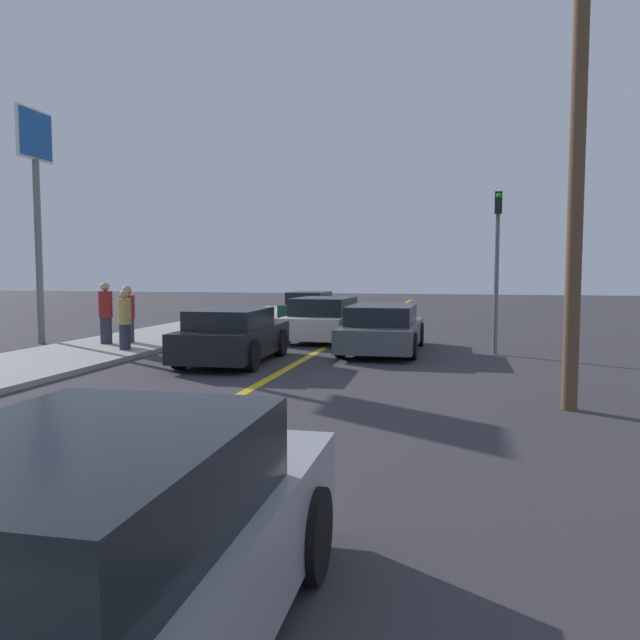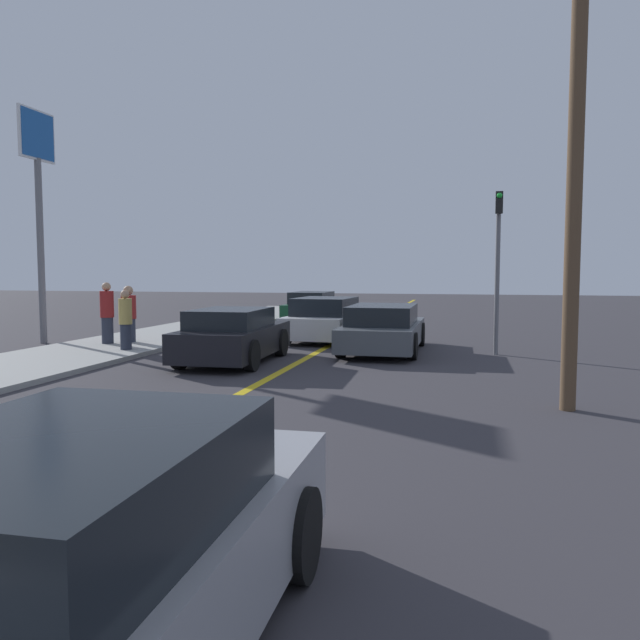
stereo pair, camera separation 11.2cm
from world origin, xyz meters
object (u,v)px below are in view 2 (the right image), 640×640
traffic_light (498,256)px  roadside_sign (38,176)px  car_parked_left_lot (326,320)px  pedestrian_far_standing (107,313)px  utility_pole (575,158)px  car_oncoming_far (312,307)px  pedestrian_mid_group (126,320)px  car_ahead_center (233,336)px  car_far_distant (383,329)px  pedestrian_by_sign (129,314)px  car_near_right_lane (83,559)px

traffic_light → roadside_sign: roadside_sign is taller
car_parked_left_lot → roadside_sign: size_ratio=0.59×
pedestrian_far_standing → roadside_sign: roadside_sign is taller
utility_pole → car_oncoming_far: bearing=116.9°
pedestrian_mid_group → pedestrian_far_standing: pedestrian_far_standing is taller
roadside_sign → utility_pole: bearing=-23.0°
car_oncoming_far → roadside_sign: roadside_sign is taller
car_ahead_center → pedestrian_far_standing: size_ratio=2.36×
car_oncoming_far → traffic_light: bearing=-51.9°
car_far_distant → pedestrian_far_standing: pedestrian_far_standing is taller
car_ahead_center → car_far_distant: (3.22, 2.78, -0.01)m
car_far_distant → pedestrian_by_sign: (-7.35, -0.42, 0.30)m
car_oncoming_far → pedestrian_far_standing: size_ratio=2.39×
roadside_sign → car_parked_left_lot: bearing=18.3°
car_far_distant → car_oncoming_far: bearing=113.9°
car_parked_left_lot → pedestrian_by_sign: 5.90m
car_near_right_lane → car_oncoming_far: car_near_right_lane is taller
car_ahead_center → utility_pole: (6.98, -3.59, 3.26)m
car_parked_left_lot → pedestrian_far_standing: (-5.66, -3.12, 0.33)m
pedestrian_by_sign → car_oncoming_far: bearing=73.9°
pedestrian_mid_group → traffic_light: bearing=12.2°
car_oncoming_far → traffic_light: size_ratio=1.00×
car_near_right_lane → car_parked_left_lot: 16.24m
roadside_sign → car_near_right_lane: bearing=-52.0°
car_far_distant → pedestrian_mid_group: size_ratio=3.04×
car_parked_left_lot → traffic_light: bearing=-20.8°
car_far_distant → pedestrian_far_standing: bearing=-173.9°
car_ahead_center → traffic_light: traffic_light is taller
car_near_right_lane → traffic_light: (2.68, 13.87, 1.89)m
car_parked_left_lot → car_oncoming_far: bearing=110.0°
pedestrian_mid_group → pedestrian_by_sign: 1.80m
pedestrian_by_sign → roadside_sign: bearing=-179.4°
pedestrian_by_sign → utility_pole: (11.11, -5.95, 2.98)m
car_parked_left_lot → roadside_sign: roadside_sign is taller
car_far_distant → utility_pole: 8.09m
car_ahead_center → car_oncoming_far: size_ratio=0.98×
pedestrian_far_standing → pedestrian_by_sign: size_ratio=1.06×
car_oncoming_far → pedestrian_by_sign: bearing=-105.2°
traffic_light → car_near_right_lane: bearing=-100.9°
car_parked_left_lot → roadside_sign: (-8.10, -2.68, 4.31)m
car_ahead_center → pedestrian_mid_group: (-3.29, 0.77, 0.26)m
pedestrian_by_sign → traffic_light: traffic_light is taller
car_oncoming_far → pedestrian_mid_group: bearing=-99.2°
car_oncoming_far → pedestrian_by_sign: size_ratio=2.55×
pedestrian_far_standing → car_ahead_center: bearing=-22.6°
pedestrian_far_standing → pedestrian_by_sign: bearing=49.4°
car_ahead_center → car_oncoming_far: car_ahead_center is taller
pedestrian_far_standing → roadside_sign: (-2.44, 0.44, 3.98)m
car_far_distant → utility_pole: utility_pole is taller
pedestrian_by_sign → utility_pole: 12.95m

